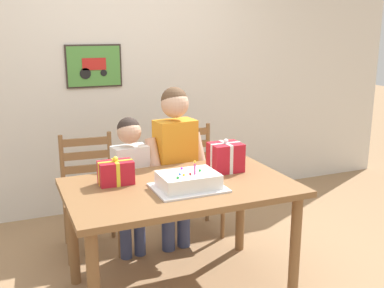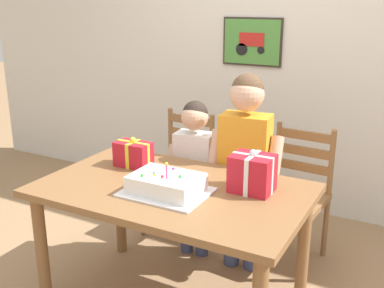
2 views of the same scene
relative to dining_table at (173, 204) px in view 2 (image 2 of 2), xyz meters
name	(u,v)px [view 2 (image 2 of 2)]	position (x,y,z in m)	size (l,w,h in m)	color
back_wall	(277,54)	(0.00, 1.69, 0.65)	(6.40, 0.11, 2.60)	silver
dining_table	(173,204)	(0.00, 0.00, 0.00)	(1.46, 0.89, 0.75)	brown
birthday_cake	(166,185)	(0.02, -0.09, 0.15)	(0.44, 0.34, 0.19)	silver
gift_box_red_large	(252,173)	(0.40, 0.15, 0.20)	(0.23, 0.18, 0.24)	red
gift_box_beside_cake	(133,154)	(-0.38, 0.17, 0.18)	(0.22, 0.13, 0.19)	red
chair_left	(180,173)	(-0.44, 0.85, -0.19)	(0.45, 0.45, 0.92)	brown
chair_right	(294,195)	(0.44, 0.85, -0.19)	(0.45, 0.45, 0.92)	brown
child_older	(245,155)	(0.19, 0.58, 0.14)	(0.49, 0.29, 1.31)	#38426B
child_younger	(194,164)	(-0.17, 0.58, 0.02)	(0.41, 0.24, 1.10)	#38426B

